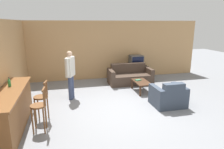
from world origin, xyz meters
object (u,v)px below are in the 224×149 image
(couch_far, at_px, (130,77))
(person_by_window, at_px, (70,73))
(tv, at_px, (136,61))
(bar_chair_near, at_px, (39,109))
(bar_chair_mid, at_px, (42,100))
(coffee_table, at_px, (141,83))
(armchair_near, at_px, (168,97))
(book_on_table, at_px, (138,80))
(bottle, at_px, (9,82))
(tv_unit, at_px, (136,72))

(couch_far, xyz_separation_m, person_by_window, (-2.49, -1.27, 0.62))
(couch_far, bearing_deg, tv, 53.52)
(couch_far, bearing_deg, bar_chair_near, -135.48)
(bar_chair_mid, height_order, coffee_table, bar_chair_mid)
(armchair_near, height_order, coffee_table, armchair_near)
(couch_far, xyz_separation_m, coffee_table, (0.08, -1.12, 0.04))
(bar_chair_mid, distance_m, book_on_table, 3.71)
(bar_chair_near, bearing_deg, coffee_table, 32.05)
(bar_chair_near, height_order, armchair_near, bar_chair_near)
(bar_chair_near, relative_size, tv, 1.78)
(tv, relative_size, bottle, 2.58)
(bar_chair_near, relative_size, bar_chair_mid, 1.00)
(bar_chair_mid, height_order, book_on_table, bar_chair_mid)
(tv_unit, xyz_separation_m, book_on_table, (-0.53, -1.68, 0.12))
(couch_far, height_order, armchair_near, couch_far)
(person_by_window, bearing_deg, couch_far, 27.00)
(tv_unit, bearing_deg, bottle, -143.92)
(tv, relative_size, book_on_table, 2.48)
(coffee_table, bearing_deg, bar_chair_mid, -155.47)
(tv_unit, xyz_separation_m, bottle, (-4.54, -3.31, 0.79))
(book_on_table, relative_size, person_by_window, 0.15)
(armchair_near, relative_size, tv, 1.60)
(bar_chair_mid, height_order, tv, tv)
(bar_chair_near, bearing_deg, person_by_window, 67.88)
(bar_chair_mid, bearing_deg, bar_chair_near, -89.98)
(bar_chair_mid, distance_m, coffee_table, 3.71)
(bar_chair_near, xyz_separation_m, bar_chair_mid, (-0.00, 0.57, 0.00))
(tv_unit, height_order, book_on_table, tv_unit)
(bar_chair_mid, bearing_deg, armchair_near, 1.54)
(tv, bearing_deg, couch_far, -126.48)
(armchair_near, height_order, bottle, bottle)
(bar_chair_near, height_order, book_on_table, bar_chair_near)
(coffee_table, bearing_deg, bar_chair_near, -147.95)
(bar_chair_near, distance_m, coffee_table, 3.98)
(bar_chair_near, relative_size, person_by_window, 0.65)
(couch_far, bearing_deg, armchair_near, -81.06)
(bar_chair_mid, relative_size, couch_far, 0.58)
(couch_far, bearing_deg, bar_chair_mid, -141.02)
(couch_far, distance_m, person_by_window, 2.86)
(bar_chair_near, distance_m, bottle, 1.10)
(person_by_window, bearing_deg, tv, 33.37)
(coffee_table, height_order, book_on_table, book_on_table)
(armchair_near, xyz_separation_m, tv, (0.13, 3.28, 0.53))
(armchair_near, bearing_deg, couch_far, 98.94)
(tv_unit, xyz_separation_m, person_by_window, (-3.02, -1.99, 0.63))
(tv, relative_size, person_by_window, 0.37)
(bottle, bearing_deg, bar_chair_near, -41.69)
(bottle, bearing_deg, bar_chair_mid, -5.74)
(coffee_table, relative_size, person_by_window, 0.59)
(couch_far, distance_m, book_on_table, 0.96)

